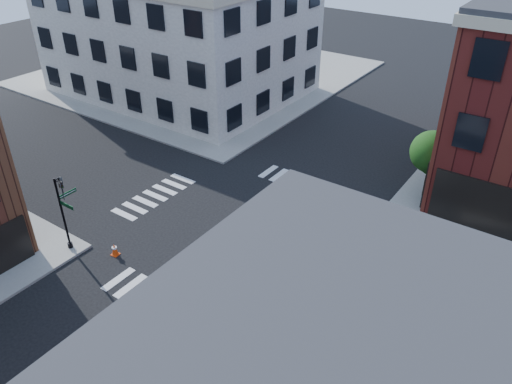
{
  "coord_description": "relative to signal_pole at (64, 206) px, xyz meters",
  "views": [
    {
      "loc": [
        14.45,
        -19.01,
        17.4
      ],
      "look_at": [
        0.52,
        0.87,
        2.5
      ],
      "focal_mm": 35.0,
      "sensor_mm": 36.0,
      "label": 1
    }
  ],
  "objects": [
    {
      "name": "signal_pole",
      "position": [
        0.0,
        0.0,
        0.0
      ],
      "size": [
        1.29,
        1.24,
        4.6
      ],
      "color": "black",
      "rests_on": "ground"
    },
    {
      "name": "traffic_cone",
      "position": [
        2.34,
        0.98,
        -2.5
      ],
      "size": [
        0.44,
        0.44,
        0.74
      ],
      "rotation": [
        0.0,
        0.0,
        0.09
      ],
      "color": "#F4410A",
      "rests_on": "ground"
    },
    {
      "name": "tree_far",
      "position": [
        14.28,
        22.65,
        0.02
      ],
      "size": [
        2.43,
        2.43,
        4.07
      ],
      "color": "black",
      "rests_on": "ground"
    },
    {
      "name": "box_truck",
      "position": [
        20.6,
        2.61,
        -1.02
      ],
      "size": [
        7.91,
        2.65,
        3.54
      ],
      "rotation": [
        0.0,
        0.0,
        -0.04
      ],
      "color": "white",
      "rests_on": "ground"
    },
    {
      "name": "building_nw",
      "position": [
        -12.28,
        22.68,
        2.64
      ],
      "size": [
        22.0,
        16.0,
        11.0
      ],
      "primitive_type": "cube",
      "color": "#B8B4A8",
      "rests_on": "ground"
    },
    {
      "name": "tree_near",
      "position": [
        14.28,
        16.65,
        0.3
      ],
      "size": [
        2.69,
        2.69,
        4.49
      ],
      "color": "black",
      "rests_on": "ground"
    },
    {
      "name": "ground",
      "position": [
        6.72,
        6.68,
        -2.86
      ],
      "size": [
        120.0,
        120.0,
        0.0
      ],
      "primitive_type": "plane",
      "color": "black",
      "rests_on": "ground"
    },
    {
      "name": "sidewalk_nw",
      "position": [
        -14.28,
        27.68,
        -2.78
      ],
      "size": [
        30.0,
        30.0,
        0.15
      ],
      "primitive_type": "cube",
      "color": "gray",
      "rests_on": "ground"
    }
  ]
}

